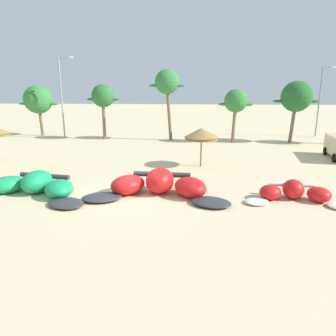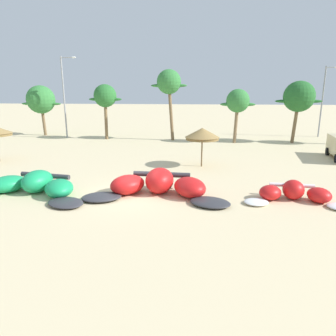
{
  "view_description": "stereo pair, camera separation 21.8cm",
  "coord_description": "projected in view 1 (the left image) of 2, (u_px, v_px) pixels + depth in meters",
  "views": [
    {
      "loc": [
        3.5,
        -15.58,
        5.4
      ],
      "look_at": [
        1.67,
        2.0,
        1.0
      ],
      "focal_mm": 32.51,
      "sensor_mm": 36.0,
      "label": 1
    },
    {
      "loc": [
        3.71,
        -15.56,
        5.4
      ],
      "look_at": [
        1.67,
        2.0,
        1.0
      ],
      "focal_mm": 32.51,
      "sensor_mm": 36.0,
      "label": 2
    }
  ],
  "objects": [
    {
      "name": "palm_center_right",
      "position": [
        297.0,
        97.0,
        32.58
      ],
      "size": [
        4.92,
        3.28,
        6.63
      ],
      "color": "brown",
      "rests_on": "ground"
    },
    {
      "name": "beach_umbrella_middle",
      "position": [
        201.0,
        134.0,
        22.3
      ],
      "size": [
        2.54,
        2.54,
        2.89
      ],
      "color": "brown",
      "rests_on": "ground"
    },
    {
      "name": "lamppost_west_center",
      "position": [
        321.0,
        98.0,
        37.24
      ],
      "size": [
        1.57,
        0.24,
        8.47
      ],
      "color": "gray",
      "rests_on": "ground"
    },
    {
      "name": "kite_center",
      "position": [
        294.0,
        193.0,
        15.58
      ],
      "size": [
        5.4,
        2.58,
        1.02
      ],
      "color": "white",
      "rests_on": "ground"
    },
    {
      "name": "palm_left_of_gap",
      "position": [
        167.0,
        83.0,
        33.96
      ],
      "size": [
        4.08,
        2.72,
        7.92
      ],
      "color": "brown",
      "rests_on": "ground"
    },
    {
      "name": "palm_center_left",
      "position": [
        236.0,
        102.0,
        32.58
      ],
      "size": [
        3.74,
        2.49,
        5.78
      ],
      "color": "#7F6647",
      "rests_on": "ground"
    },
    {
      "name": "palm_left",
      "position": [
        103.0,
        97.0,
        34.95
      ],
      "size": [
        3.92,
        2.61,
        6.33
      ],
      "color": "brown",
      "rests_on": "ground"
    },
    {
      "name": "kite_left_of_center",
      "position": [
        159.0,
        185.0,
        16.38
      ],
      "size": [
        8.04,
        3.78,
        1.38
      ],
      "color": "#333338",
      "rests_on": "ground"
    },
    {
      "name": "lamppost_west",
      "position": [
        62.0,
        94.0,
        35.68
      ],
      "size": [
        1.89,
        0.24,
        9.45
      ],
      "color": "gray",
      "rests_on": "ground"
    },
    {
      "name": "ground_plane",
      "position": [
        134.0,
        194.0,
        16.7
      ],
      "size": [
        260.0,
        260.0,
        0.0
      ],
      "primitive_type": "plane",
      "color": "beige"
    },
    {
      "name": "palm_leftmost",
      "position": [
        38.0,
        100.0,
        38.19
      ],
      "size": [
        5.25,
        3.5,
        6.28
      ],
      "color": "brown",
      "rests_on": "ground"
    },
    {
      "name": "kite_left",
      "position": [
        33.0,
        186.0,
        16.46
      ],
      "size": [
        7.58,
        4.0,
        1.22
      ],
      "color": "#333338",
      "rests_on": "ground"
    }
  ]
}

